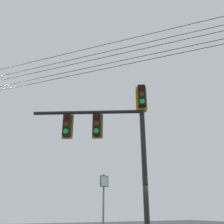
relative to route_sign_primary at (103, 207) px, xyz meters
name	(u,v)px	position (x,y,z in m)	size (l,w,h in m)	color
signal_mast_assembly	(119,130)	(0.44, -0.43, 2.84)	(4.26, 2.75, 6.50)	black
route_sign_primary	(103,207)	(0.00, 0.00, 0.00)	(0.35, 0.11, 2.95)	slate
overhead_wire_span	(171,43)	(2.24, -1.94, 6.69)	(21.83, 22.63, 2.15)	black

